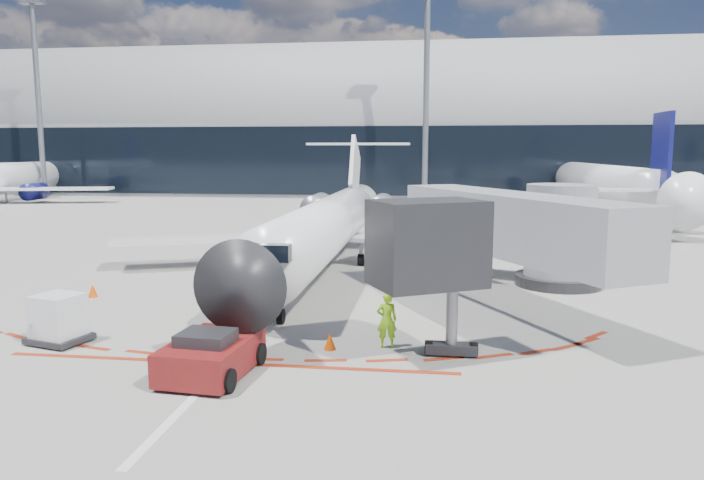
# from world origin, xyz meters

# --- Properties ---
(ground) EXTENTS (260.00, 260.00, 0.00)m
(ground) POSITION_xyz_m (0.00, 0.00, 0.00)
(ground) COLOR slate
(ground) RESTS_ON ground
(apron_centerline) EXTENTS (0.25, 40.00, 0.01)m
(apron_centerline) POSITION_xyz_m (0.00, 2.00, 0.01)
(apron_centerline) COLOR silver
(apron_centerline) RESTS_ON ground
(apron_stop_bar) EXTENTS (14.00, 0.25, 0.01)m
(apron_stop_bar) POSITION_xyz_m (0.00, -11.50, 0.01)
(apron_stop_bar) COLOR maroon
(apron_stop_bar) RESTS_ON ground
(terminal_building) EXTENTS (150.00, 24.15, 24.00)m
(terminal_building) POSITION_xyz_m (0.00, 64.97, 8.52)
(terminal_building) COLOR gray
(terminal_building) RESTS_ON ground
(jet_bridge) EXTENTS (10.03, 15.20, 4.90)m
(jet_bridge) POSITION_xyz_m (9.79, -3.01, 3.01)
(jet_bridge) COLOR #9A9CA3
(jet_bridge) RESTS_ON ground
(light_mast_west) EXTENTS (0.70, 0.70, 25.00)m
(light_mast_west) POSITION_xyz_m (-45.00, 48.00, 12.50)
(light_mast_west) COLOR slate
(light_mast_west) RESTS_ON ground
(light_mast_centre) EXTENTS (0.70, 0.70, 25.00)m
(light_mast_centre) POSITION_xyz_m (5.00, 48.00, 12.50)
(light_mast_centre) COLOR slate
(light_mast_centre) RESTS_ON ground
(regional_jet) EXTENTS (24.12, 29.74, 7.45)m
(regional_jet) POSITION_xyz_m (0.58, 3.79, 2.49)
(regional_jet) COLOR white
(regional_jet) RESTS_ON ground
(pushback_tug) EXTENTS (2.51, 5.33, 1.36)m
(pushback_tug) POSITION_xyz_m (-0.09, -12.51, 0.60)
(pushback_tug) COLOR #60140D
(pushback_tug) RESTS_ON ground
(ramp_worker) EXTENTS (0.73, 0.54, 1.84)m
(ramp_worker) POSITION_xyz_m (4.68, -9.31, 0.92)
(ramp_worker) COLOR #8EDF17
(ramp_worker) RESTS_ON ground
(uld_container) EXTENTS (2.08, 1.89, 1.65)m
(uld_container) POSITION_xyz_m (-6.19, -10.25, 0.81)
(uld_container) COLOR black
(uld_container) RESTS_ON ground
(safety_cone_left) EXTENTS (0.41, 0.41, 0.57)m
(safety_cone_left) POSITION_xyz_m (-8.63, -3.90, 0.29)
(safety_cone_left) COLOR #D84604
(safety_cone_left) RESTS_ON ground
(safety_cone_right) EXTENTS (0.40, 0.40, 0.55)m
(safety_cone_right) POSITION_xyz_m (2.88, -9.77, 0.28)
(safety_cone_right) COLOR #D84604
(safety_cone_right) RESTS_ON ground
(bg_airliner_1) EXTENTS (35.77, 37.87, 11.57)m
(bg_airliner_1) POSITION_xyz_m (23.31, 37.13, 5.79)
(bg_airliner_1) COLOR white
(bg_airliner_1) RESTS_ON ground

